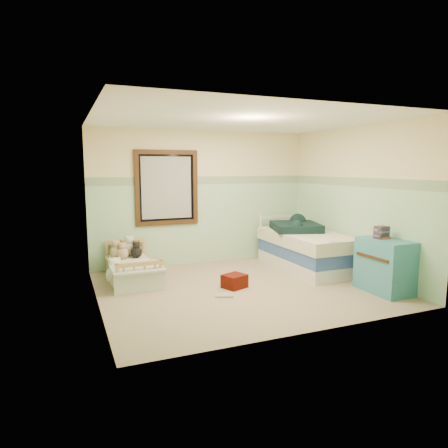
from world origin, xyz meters
name	(u,v)px	position (x,y,z in m)	size (l,w,h in m)	color
floor	(242,288)	(0.00, 0.00, -0.01)	(4.20, 3.60, 0.02)	gray
ceiling	(243,119)	(0.00, 0.00, 2.51)	(4.20, 3.60, 0.02)	white
wall_back	(203,198)	(0.00, 1.80, 1.25)	(4.20, 0.04, 2.50)	beige
wall_front	(314,221)	(0.00, -1.80, 1.25)	(4.20, 0.04, 2.50)	beige
wall_left	(95,212)	(-2.10, 0.00, 1.25)	(0.04, 3.60, 2.50)	beige
wall_right	(356,201)	(2.10, 0.00, 1.25)	(0.04, 3.60, 2.50)	beige
wainscot_mint	(203,224)	(0.00, 1.79, 0.75)	(4.20, 0.01, 1.50)	#A1C6A6
border_strip	(203,180)	(0.00, 1.79, 1.57)	(4.20, 0.01, 0.15)	#437947
window_frame	(167,188)	(-0.70, 1.76, 1.45)	(1.16, 0.06, 1.36)	#402210
window_blinds	(167,188)	(-0.70, 1.77, 1.45)	(0.92, 0.01, 1.12)	beige
toddler_bed_frame	(132,275)	(-1.48, 1.05, 0.09)	(0.70, 1.40, 0.18)	#AB7E3D
toddler_mattress	(132,266)	(-1.48, 1.05, 0.24)	(0.64, 1.34, 0.12)	white
patchwork_quilt	(137,267)	(-1.48, 0.62, 0.31)	(0.76, 0.70, 0.03)	#7A95BD
plush_bed_brown	(118,251)	(-1.63, 1.55, 0.40)	(0.19, 0.19, 0.19)	brown
plush_bed_white	(130,249)	(-1.43, 1.55, 0.42)	(0.24, 0.24, 0.24)	silver
plush_bed_tan	(123,253)	(-1.58, 1.33, 0.40)	(0.19, 0.19, 0.19)	tan
plush_bed_dark	(137,252)	(-1.35, 1.33, 0.39)	(0.18, 0.18, 0.18)	black
plush_floor_cream	(115,275)	(-1.77, 0.93, 0.14)	(0.29, 0.29, 0.29)	white
plush_floor_tan	(118,282)	(-1.77, 0.61, 0.11)	(0.22, 0.22, 0.22)	tan
twin_bed_frame	(306,263)	(1.55, 0.59, 0.11)	(0.96, 1.92, 0.22)	white
twin_boxspring	(307,251)	(1.55, 0.59, 0.33)	(0.96, 1.92, 0.22)	navy
twin_mattress	(307,239)	(1.55, 0.59, 0.55)	(1.00, 1.95, 0.22)	beige
teal_blanket	(296,227)	(1.50, 0.89, 0.73)	(0.81, 0.86, 0.14)	black
dresser	(385,266)	(1.85, -0.97, 0.39)	(0.49, 0.78, 0.78)	teal
book_stack	(382,232)	(1.85, -0.88, 0.87)	(0.18, 0.14, 0.18)	#462322
red_pillow	(234,281)	(-0.11, 0.04, 0.10)	(0.33, 0.28, 0.20)	maroon
floor_book	(224,295)	(-0.40, -0.26, 0.01)	(0.26, 0.20, 0.02)	gold
extra_plush_0	(116,252)	(-1.67, 1.44, 0.40)	(0.21, 0.21, 0.21)	tan
extra_plush_1	(136,251)	(-1.34, 1.41, 0.40)	(0.19, 0.19, 0.19)	brown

